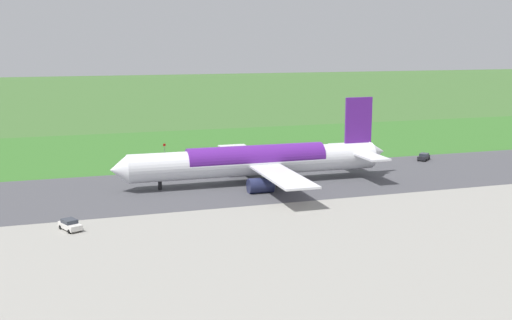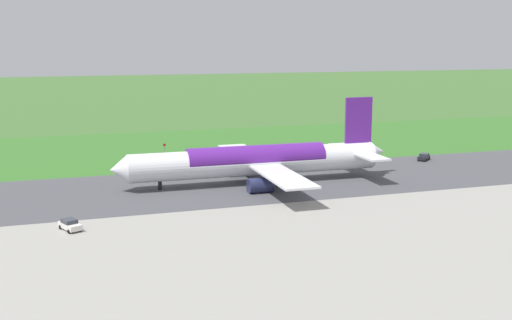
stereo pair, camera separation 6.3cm
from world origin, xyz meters
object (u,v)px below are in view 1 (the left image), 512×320
(airliner_main, at_px, (258,161))
(traffic_cone_orange, at_px, (134,157))
(service_car_ops, at_px, (424,157))
(service_car_followme, at_px, (70,225))
(no_stopping_sign, at_px, (164,149))

(airliner_main, xyz_separation_m, traffic_cone_orange, (19.30, -33.44, -4.08))
(service_car_ops, height_order, traffic_cone_orange, service_car_ops)
(airliner_main, distance_m, service_car_ops, 44.33)
(service_car_followme, bearing_deg, traffic_cone_orange, -106.12)
(no_stopping_sign, xyz_separation_m, traffic_cone_orange, (7.35, 0.82, -1.44))
(service_car_followme, xyz_separation_m, traffic_cone_orange, (-15.57, -53.88, -0.57))
(service_car_ops, bearing_deg, service_car_followme, 21.59)
(airliner_main, relative_size, service_car_ops, 12.49)
(traffic_cone_orange, bearing_deg, service_car_ops, 159.66)
(airliner_main, bearing_deg, service_car_ops, -166.44)
(airliner_main, distance_m, no_stopping_sign, 36.38)
(no_stopping_sign, distance_m, traffic_cone_orange, 7.54)
(service_car_ops, height_order, no_stopping_sign, no_stopping_sign)
(service_car_followme, bearing_deg, airliner_main, -149.62)
(no_stopping_sign, relative_size, traffic_cone_orange, 5.28)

